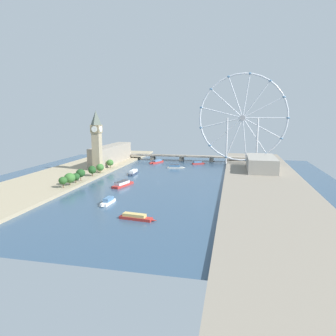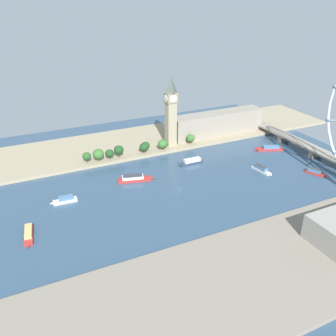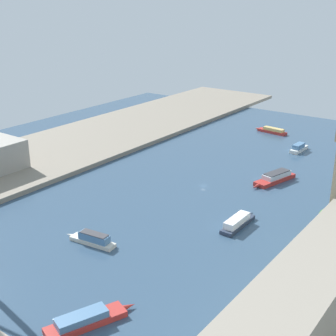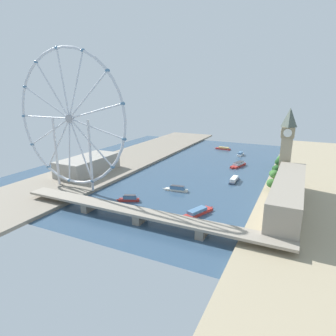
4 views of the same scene
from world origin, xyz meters
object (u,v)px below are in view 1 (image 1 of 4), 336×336
riverside_hall (261,163)px  tour_boat_2 (108,201)px  tour_boat_3 (123,184)px  parliament_block (111,154)px  river_bridge (182,156)px  clock_tower (97,140)px  tour_boat_1 (133,172)px  tour_boat_5 (157,162)px  tour_boat_4 (198,163)px  tour_boat_6 (136,217)px  tour_boat_0 (175,167)px  ferris_wheel (243,118)px

riverside_hall → tour_boat_2: bearing=-128.0°
tour_boat_3 → riverside_hall: bearing=-38.9°
riverside_hall → tour_boat_2: riverside_hall is taller
parliament_block → river_bridge: 117.68m
riverside_hall → clock_tower: bearing=-167.3°
tour_boat_1 → parliament_block: bearing=-139.9°
clock_tower → tour_boat_1: (49.20, 0.05, -41.43)m
clock_tower → tour_boat_5: bearing=60.0°
tour_boat_4 → tour_boat_2: bearing=-127.2°
tour_boat_5 → tour_boat_6: bearing=32.5°
riverside_hall → tour_boat_3: (-152.71, -114.41, -9.68)m
clock_tower → parliament_block: clock_tower is taller
riverside_hall → river_bridge: bearing=145.9°
river_bridge → tour_boat_0: 75.70m
tour_boat_2 → tour_boat_6: 48.83m
parliament_block → tour_boat_1: parliament_block is taller
clock_tower → tour_boat_3: size_ratio=2.18×
riverside_hall → tour_boat_4: (-89.91, 50.01, -9.70)m
tour_boat_4 → clock_tower: bearing=-165.9°
parliament_block → tour_boat_6: bearing=-63.8°
clock_tower → riverside_hall: 219.85m
clock_tower → tour_boat_0: (94.40, 54.41, -41.39)m
tour_boat_0 → tour_boat_2: (-23.76, -187.61, -0.04)m
tour_boat_2 → parliament_block: bearing=-155.9°
river_bridge → clock_tower: bearing=-125.0°
tour_boat_3 → tour_boat_6: tour_boat_3 is taller
ferris_wheel → riverside_hall: (25.11, -48.47, -58.84)m
riverside_hall → ferris_wheel: bearing=117.4°
tour_boat_5 → tour_boat_1: bearing=17.6°
ferris_wheel → tour_boat_5: bearing=179.7°
clock_tower → tour_boat_1: bearing=0.1°
ferris_wheel → tour_boat_1: ferris_wheel is taller
ferris_wheel → tour_boat_0: bearing=-155.7°
river_bridge → tour_boat_1: 136.49m
tour_boat_1 → riverside_hall: bearing=105.9°
riverside_hall → tour_boat_2: size_ratio=3.31×
tour_boat_1 → tour_boat_4: bearing=142.8°
parliament_block → tour_boat_5: size_ratio=3.60×
ferris_wheel → tour_boat_4: size_ratio=6.30×
clock_tower → ferris_wheel: (187.15, 96.22, 27.22)m
clock_tower → tour_boat_6: bearing=-57.3°
tour_boat_3 → tour_boat_5: (-3.68, 163.59, -0.36)m
parliament_block → tour_boat_1: (57.43, -67.32, -14.12)m
tour_boat_1 → tour_boat_3: tour_boat_3 is taller
riverside_hall → tour_boat_5: bearing=162.5°
tour_boat_3 → ferris_wheel: bearing=-23.9°
river_bridge → tour_boat_4: 45.11m
riverside_hall → river_bridge: (-121.23, 82.13, -5.00)m
parliament_block → tour_boat_2: (78.87, -200.57, -14.11)m
tour_boat_0 → river_bridge: bearing=85.8°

